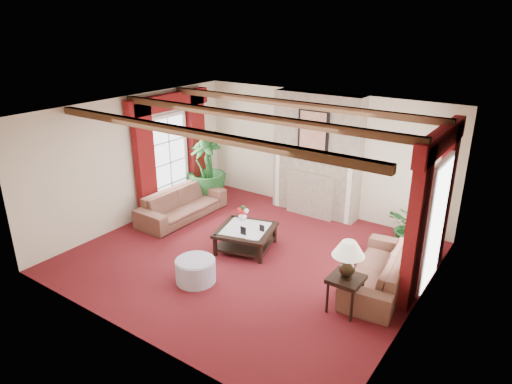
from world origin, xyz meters
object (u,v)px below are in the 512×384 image
Objects in this scene: sofa_right at (380,264)px; coffee_table at (246,238)px; sofa_left at (182,200)px; side_table at (345,294)px; ottoman at (196,271)px; potted_palm at (207,182)px.

sofa_right reaches higher than coffee_table.
coffee_table is (2.01, -0.38, -0.21)m from sofa_left.
sofa_right is 0.98m from side_table.
side_table is 0.85× the size of ottoman.
side_table is (4.40, -1.13, -0.13)m from sofa_left.
side_table is at bearing -25.88° from potted_palm.
sofa_right is 2.59m from coffee_table.
coffee_table is at bearing -33.74° from potted_palm.
sofa_right is at bearing 79.29° from side_table.
potted_palm is 3.01× the size of side_table.
sofa_left reaches higher than coffee_table.
coffee_table reaches higher than ottoman.
sofa_left is 2.10× the size of coffee_table.
sofa_left is at bearing -78.93° from potted_palm.
sofa_right is at bearing -15.02° from potted_palm.
ottoman is (-2.58, -1.62, -0.21)m from sofa_right.
sofa_right is 3.06m from ottoman.
sofa_right is 2.11× the size of coffee_table.
potted_palm reaches higher than coffee_table.
sofa_right is at bearing 32.15° from ottoman.
side_table is at bearing -17.76° from sofa_right.
side_table is at bearing 15.57° from ottoman.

